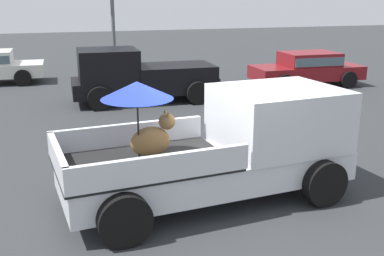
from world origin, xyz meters
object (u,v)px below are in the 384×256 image
(parked_sedan_far, at_px, (307,67))
(pickup_truck_red, at_px, (138,76))
(pickup_truck_main, at_px, (230,144))
(motel_sign, at_px, (112,2))

(parked_sedan_far, bearing_deg, pickup_truck_red, 8.49)
(pickup_truck_main, distance_m, pickup_truck_red, 8.06)
(pickup_truck_red, relative_size, parked_sedan_far, 1.11)
(pickup_truck_main, bearing_deg, motel_sign, 85.25)
(pickup_truck_red, distance_m, parked_sedan_far, 6.96)
(parked_sedan_far, distance_m, motel_sign, 8.59)
(pickup_truck_main, xyz_separation_m, pickup_truck_red, (-0.04, 8.06, -0.09))
(motel_sign, bearing_deg, pickup_truck_red, -89.68)
(pickup_truck_main, distance_m, motel_sign, 13.41)
(pickup_truck_red, distance_m, motel_sign, 5.66)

